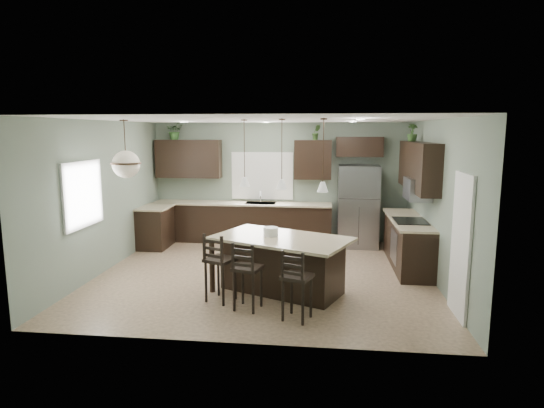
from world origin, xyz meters
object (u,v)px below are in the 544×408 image
Objects in this scene: refrigerator at (358,206)px; bar_stool_center at (248,276)px; bar_stool_left at (220,267)px; serving_dish at (271,232)px; kitchen_island at (281,265)px; plant_back_left at (175,131)px; bar_stool_right at (297,284)px.

refrigerator is 1.79× the size of bar_stool_center.
bar_stool_left is 0.55m from bar_stool_center.
bar_stool_left is (-2.33, -3.68, -0.38)m from refrigerator.
serving_dish is 0.22× the size of bar_stool_left.
kitchen_island is 4.97m from plant_back_left.
refrigerator is 3.55m from kitchen_island.
bar_stool_center is at bearing -7.62° from bar_stool_left.
kitchen_island is 1.96× the size of bar_stool_left.
bar_stool_left is 2.52× the size of plant_back_left.
bar_stool_center is (-0.43, -0.75, 0.05)m from kitchen_island.
bar_stool_right is (1.21, -0.57, -0.03)m from bar_stool_left.
refrigerator is 4.30× the size of plant_back_left.
bar_stool_right is at bearing -49.34° from kitchen_island.
serving_dish is at bearing 88.12° from bar_stool_center.
kitchen_island is at bearing -23.76° from serving_dish.
plant_back_left is (-2.67, 3.37, 1.62)m from serving_dish.
bar_stool_right is at bearing -54.79° from plant_back_left.
bar_stool_left reaches higher than bar_stool_right.
serving_dish reaches higher than kitchen_island.
bar_stool_right is (0.74, -0.29, -0.01)m from bar_stool_center.
bar_stool_center is (-1.86, -3.96, -0.41)m from refrigerator.
serving_dish is at bearing -51.60° from plant_back_left.
plant_back_left reaches higher than bar_stool_right.
bar_stool_right is at bearing -7.05° from bar_stool_center.
refrigerator is 3.52m from serving_dish.
refrigerator is 7.71× the size of serving_dish.
serving_dish is at bearing 180.00° from kitchen_island.
bar_stool_right reaches higher than kitchen_island.
serving_dish is 0.23× the size of bar_stool_center.
plant_back_left is at bearing 153.35° from kitchen_island.
plant_back_left is (-4.29, 0.24, 1.69)m from refrigerator.
refrigerator reaches higher than serving_dish.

